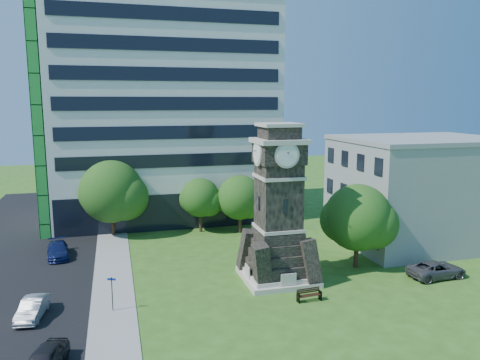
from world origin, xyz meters
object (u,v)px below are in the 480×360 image
object	(u,v)px
car_street_mid	(33,308)
park_bench	(309,294)
car_street_north	(58,250)
clock_tower	(278,214)
car_east_lot	(436,269)
street_sign	(112,290)
car_street_south	(44,360)

from	to	relation	value
car_street_mid	park_bench	xyz separation A→B (m)	(18.28, -2.32, -0.14)
car_street_mid	car_street_north	bearing A→B (deg)	96.65
clock_tower	car_east_lot	bearing A→B (deg)	-13.42
park_bench	clock_tower	bearing A→B (deg)	95.49
car_street_north	park_bench	size ratio (longest dim) A/B	2.52
car_street_north	car_east_lot	world-z (taller)	car_east_lot
car_street_mid	street_sign	bearing A→B (deg)	3.09
car_street_north	street_sign	bearing A→B (deg)	-77.16
car_street_mid	street_sign	world-z (taller)	street_sign
car_street_north	car_east_lot	distance (m)	32.34
car_street_south	street_sign	distance (m)	7.35
clock_tower	car_east_lot	distance (m)	13.49
clock_tower	car_street_south	world-z (taller)	clock_tower
park_bench	street_sign	bearing A→B (deg)	167.51
car_street_south	park_bench	world-z (taller)	car_street_south
car_east_lot	park_bench	bearing A→B (deg)	93.82
street_sign	car_street_north	bearing A→B (deg)	132.22
street_sign	car_street_mid	bearing A→B (deg)	-163.06
car_street_south	car_street_north	world-z (taller)	car_street_south
car_east_lot	street_sign	distance (m)	24.85
car_street_south	car_street_north	xyz separation A→B (m)	(-1.29, 19.12, -0.01)
clock_tower	car_street_south	size ratio (longest dim) A/B	3.18
car_east_lot	street_sign	xyz separation A→B (m)	(-24.84, 0.42, 0.83)
clock_tower	street_sign	distance (m)	13.31
clock_tower	car_street_north	xyz separation A→B (m)	(-17.23, 10.16, -4.64)
clock_tower	park_bench	xyz separation A→B (m)	(0.77, -4.41, -4.80)
car_street_south	park_bench	size ratio (longest dim) A/B	2.18
car_street_mid	car_street_north	size ratio (longest dim) A/B	0.84
car_street_north	street_sign	size ratio (longest dim) A/B	1.86
car_street_south	car_east_lot	xyz separation A→B (m)	(28.27, 6.02, 0.00)
street_sign	clock_tower	bearing A→B (deg)	33.17
clock_tower	car_street_mid	distance (m)	18.24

